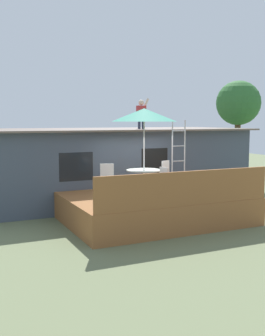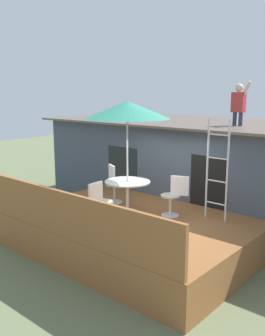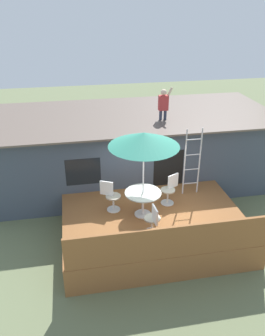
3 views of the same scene
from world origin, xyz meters
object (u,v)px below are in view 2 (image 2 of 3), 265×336
(patio_chair_right, at_px, (174,196))
(person_figure, at_px, (239,102))
(patio_table, at_px, (127,188))
(patio_chair_near, at_px, (100,203))
(patio_chair_left, at_px, (114,184))
(step_ladder, at_px, (217,170))
(patio_umbrella, at_px, (127,110))

(patio_chair_right, bearing_deg, person_figure, -126.86)
(patio_table, bearing_deg, patio_chair_near, -85.92)
(patio_chair_left, relative_size, patio_chair_near, 1.00)
(patio_table, height_order, patio_chair_left, patio_chair_left)
(patio_chair_left, xyz_separation_m, patio_chair_right, (1.80, 0.06, 0.00))
(patio_table, distance_m, patio_chair_left, 0.98)
(step_ladder, height_order, person_figure, person_figure)
(patio_umbrella, bearing_deg, patio_table, 150.64)
(step_ladder, relative_size, patio_chair_left, 2.39)
(patio_umbrella, distance_m, person_figure, 3.06)
(patio_umbrella, distance_m, step_ladder, 2.34)
(patio_chair_right, bearing_deg, patio_umbrella, -0.00)
(step_ladder, bearing_deg, patio_chair_right, -152.16)
(patio_umbrella, bearing_deg, patio_chair_right, 28.19)
(patio_chair_right, bearing_deg, patio_chair_left, -26.29)
(patio_table, xyz_separation_m, patio_umbrella, (0.00, -0.00, 1.76))
(patio_umbrella, height_order, patio_chair_right, patio_umbrella)
(patio_chair_left, distance_m, patio_chair_near, 1.67)
(step_ladder, height_order, patio_chair_near, step_ladder)
(patio_table, relative_size, step_ladder, 0.47)
(person_figure, height_order, patio_chair_right, person_figure)
(patio_chair_left, relative_size, patio_chair_right, 1.00)
(person_figure, bearing_deg, patio_chair_left, -132.52)
(person_figure, xyz_separation_m, patio_chair_left, (-2.14, -2.34, -2.04))
(patio_chair_left, bearing_deg, patio_chair_near, -29.10)
(person_figure, bearing_deg, step_ladder, -75.89)
(step_ladder, bearing_deg, patio_table, -151.97)
(step_ladder, relative_size, person_figure, 1.98)
(patio_umbrella, xyz_separation_m, patio_chair_right, (0.93, 0.50, -1.89))
(person_figure, distance_m, patio_chair_left, 3.77)
(patio_chair_left, height_order, patio_chair_right, same)
(step_ladder, distance_m, patio_chair_near, 2.60)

